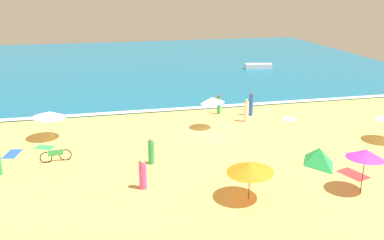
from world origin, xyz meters
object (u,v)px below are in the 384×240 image
object	(u,v)px
beach_tent	(319,156)
beachgoer_3	(246,111)
beachgoer_2	(219,105)
beachgoer_4	(251,105)
beach_umbrella_2	(250,168)
beach_umbrella_3	(366,154)
beachgoer_0	(143,175)
beach_umbrella_4	(212,100)
small_boat_0	(258,66)
beach_umbrella_5	(49,114)
parked_bicycle	(56,155)
beachgoer_1	(151,151)

from	to	relation	value
beach_tent	beachgoer_3	xyz separation A→B (m)	(-1.42, 8.46, 0.32)
beachgoer_2	beachgoer_4	distance (m)	2.56
beach_umbrella_2	beach_tent	xyz separation A→B (m)	(5.40, 3.01, -1.16)
beach_tent	beachgoer_3	world-z (taller)	beachgoer_3
beach_umbrella_3	beachgoer_0	distance (m)	11.16
beach_umbrella_4	beachgoer_0	world-z (taller)	beach_umbrella_4
small_boat_0	beach_umbrella_2	bearing A→B (deg)	-112.21
beach_umbrella_3	beach_tent	world-z (taller)	beach_umbrella_3
beach_umbrella_4	beachgoer_3	bearing A→B (deg)	18.22
beachgoer_0	beachgoer_2	xyz separation A→B (m)	(7.45, 11.63, 0.03)
beach_umbrella_2	beach_umbrella_3	world-z (taller)	beach_umbrella_3
beach_umbrella_5	beachgoer_0	xyz separation A→B (m)	(5.25, -8.66, -0.98)
beachgoer_4	beachgoer_3	bearing A→B (deg)	-122.81
beach_umbrella_3	beachgoer_2	bearing A→B (deg)	102.88
beach_tent	beach_umbrella_4	bearing A→B (deg)	120.26
beach_umbrella_5	beachgoer_0	world-z (taller)	beach_umbrella_5
parked_bicycle	beachgoer_3	world-z (taller)	beachgoer_3
parked_bicycle	beachgoer_4	distance (m)	15.69
beachgoer_3	beach_umbrella_5	bearing A→B (deg)	-177.76
beachgoer_3	beach_umbrella_3	bearing A→B (deg)	-81.21
beach_umbrella_2	beachgoer_0	world-z (taller)	beach_umbrella_2
beach_umbrella_5	beach_umbrella_4	bearing A→B (deg)	-2.14
beachgoer_2	beachgoer_4	size ratio (longest dim) A/B	0.85
beach_umbrella_4	parked_bicycle	distance (m)	11.34
beach_umbrella_2	beachgoer_0	bearing A→B (deg)	155.30
beach_tent	beachgoer_0	bearing A→B (deg)	-175.81
beach_umbrella_2	beach_umbrella_4	world-z (taller)	beach_umbrella_4
beach_umbrella_4	beachgoer_3	size ratio (longest dim) A/B	1.37
beach_umbrella_5	parked_bicycle	size ratio (longest dim) A/B	1.36
beach_umbrella_3	small_boat_0	bearing A→B (deg)	77.96
beach_umbrella_5	beach_tent	distance (m)	17.49
parked_bicycle	beachgoer_0	size ratio (longest dim) A/B	1.14
beachgoer_0	beach_umbrella_4	bearing A→B (deg)	54.23
beach_tent	beachgoer_0	world-z (taller)	beachgoer_0
beach_umbrella_5	parked_bicycle	bearing A→B (deg)	-81.56
beach_umbrella_2	beachgoer_3	bearing A→B (deg)	70.86
parked_bicycle	beachgoer_0	world-z (taller)	beachgoer_0
beachgoer_2	beachgoer_0	bearing A→B (deg)	-122.64
beachgoer_4	parked_bicycle	bearing A→B (deg)	-157.17
beach_umbrella_5	beach_tent	xyz separation A→B (m)	(15.56, -7.90, -1.20)
beach_umbrella_4	small_boat_0	distance (m)	23.05
beach_umbrella_2	beachgoer_0	distance (m)	5.48
beachgoer_4	small_boat_0	size ratio (longest dim) A/B	0.56
beachgoer_0	beachgoer_3	size ratio (longest dim) A/B	0.89
beach_umbrella_5	beachgoer_2	xyz separation A→B (m)	(12.70, 2.97, -0.95)
beachgoer_1	parked_bicycle	bearing A→B (deg)	164.25
beachgoer_1	beach_umbrella_3	bearing A→B (deg)	-30.22
parked_bicycle	beach_umbrella_4	bearing A→B (deg)	19.18
parked_bicycle	beachgoer_4	xyz separation A→B (m)	(14.46, 6.09, 0.51)
beachgoer_2	beachgoer_4	bearing A→B (deg)	-22.54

